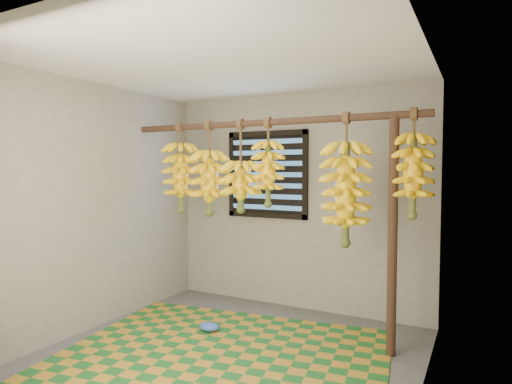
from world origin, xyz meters
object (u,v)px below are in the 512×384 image
Objects in this scene: plastic_bag at (209,327)px; banana_bunch_d at (268,173)px; banana_bunch_c at (241,186)px; banana_bunch_e at (346,194)px; banana_bunch_b at (209,182)px; banana_bunch_f at (413,175)px; support_post at (393,237)px; banana_bunch_a at (181,177)px; woven_mat at (221,356)px.

plastic_bag is 1.58m from banana_bunch_d.
banana_bunch_e is (1.05, -0.00, -0.05)m from banana_bunch_c.
banana_bunch_b and banana_bunch_f have the same top height.
banana_bunch_f is (0.15, 0.00, 0.51)m from support_post.
plastic_bag is 0.17× the size of banana_bunch_e.
banana_bunch_b is (-1.82, 0.00, 0.43)m from support_post.
support_post is 2.22× the size of banana_bunch_c.
banana_bunch_a is 1.79m from banana_bunch_e.
banana_bunch_b is at bearing 180.00° from banana_bunch_e.
support_post is 2.24m from banana_bunch_a.
banana_bunch_c is 0.33m from banana_bunch_d.
banana_bunch_a is at bearing -180.00° from banana_bunch_f.
banana_bunch_f is at bearing 0.00° from support_post.
banana_bunch_c is (-1.45, 0.00, 0.39)m from support_post.
banana_bunch_e is (0.75, -0.00, -0.18)m from banana_bunch_d.
woven_mat is 0.57m from plastic_bag.
banana_bunch_b is (-0.58, 0.69, 1.42)m from woven_mat.
woven_mat is 1.69m from banana_bunch_b.
woven_mat is 3.14× the size of banana_bunch_d.
support_post is at bearing 0.00° from banana_bunch_e.
banana_bunch_b is at bearing 180.00° from banana_bunch_c.
banana_bunch_c is at bearing 180.00° from support_post.
banana_bunch_c is 1.02× the size of banana_bunch_f.
banana_bunch_d is at bearing 82.69° from woven_mat.
woven_mat is at bearing -45.87° from plastic_bag.
woven_mat is 1.67m from banana_bunch_d.
banana_bunch_b is 0.82× the size of banana_bunch_e.
banana_bunch_d is 0.95× the size of banana_bunch_f.
banana_bunch_e reaches higher than plastic_bag.
banana_bunch_c is 0.78× the size of banana_bunch_e.
banana_bunch_a reaches higher than support_post.
banana_bunch_d is at bearing 0.00° from banana_bunch_c.
banana_bunch_f is at bearing 0.00° from banana_bunch_a.
banana_bunch_a is 0.82× the size of banana_bunch_e.
support_post is at bearing -180.00° from banana_bunch_f.
banana_bunch_f is at bearing 0.00° from banana_bunch_b.
banana_bunch_f is (2.34, 0.00, 0.03)m from banana_bunch_a.
woven_mat is at bearing -97.31° from banana_bunch_d.
banana_bunch_e is (1.24, 0.28, 1.29)m from plastic_bag.
banana_bunch_b is 1.97m from banana_bunch_f.
support_post is at bearing 0.00° from banana_bunch_d.
banana_bunch_a is at bearing 143.78° from woven_mat.
support_post is 1.91m from plastic_bag.
banana_bunch_c is at bearing 180.00° from banana_bunch_d.
banana_bunch_b reaches higher than support_post.
banana_bunch_c is 1.05m from banana_bunch_e.
banana_bunch_a is at bearing 180.00° from banana_bunch_c.
banana_bunch_f is at bearing 26.58° from woven_mat.
banana_bunch_d is 0.77m from banana_bunch_e.
banana_bunch_b and banana_bunch_c have the same top height.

